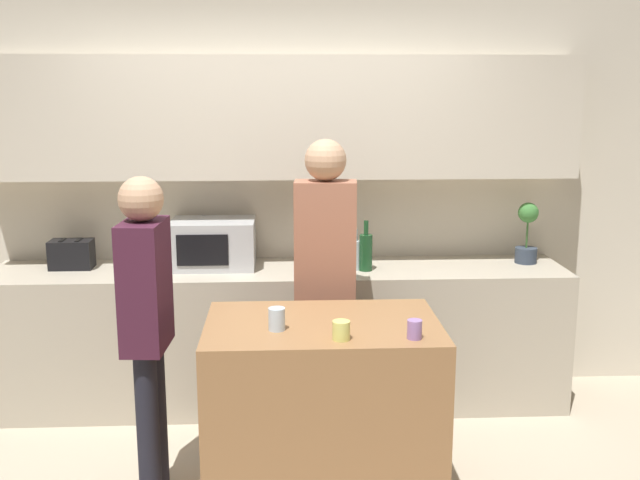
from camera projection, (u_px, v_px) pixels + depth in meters
back_wall at (278, 161)px, 4.82m from camera, size 6.40×0.40×2.70m
back_counter at (280, 336)px, 4.78m from camera, size 3.60×0.62×0.89m
kitchen_island at (323, 411)px, 3.66m from camera, size 1.12×0.74×0.91m
microwave at (213, 244)px, 4.71m from camera, size 0.52×0.39×0.30m
toaster at (72, 254)px, 4.68m from camera, size 0.26×0.16×0.18m
potted_plant at (527, 233)px, 4.80m from camera, size 0.14×0.14×0.39m
bottle_0 at (339, 245)px, 4.77m from camera, size 0.07×0.07×0.33m
bottle_1 at (356, 254)px, 4.65m from camera, size 0.07×0.07×0.26m
bottle_2 at (366, 252)px, 4.62m from camera, size 0.08×0.08×0.31m
cup_0 at (277, 319)px, 3.45m from camera, size 0.08×0.08×0.11m
cup_1 at (341, 330)px, 3.32m from camera, size 0.08×0.08×0.09m
cup_2 at (415, 329)px, 3.34m from camera, size 0.07×0.07×0.09m
person_left at (325, 264)px, 4.16m from camera, size 0.35×0.23×1.74m
person_center at (147, 313)px, 3.57m from camera, size 0.21×0.35×1.61m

